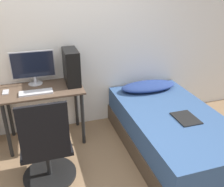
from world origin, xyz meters
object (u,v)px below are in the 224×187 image
object	(u,v)px
monitor	(33,66)
bed	(171,131)
keyboard	(36,92)
pc_tower	(71,67)
office_chair	(47,152)

from	to	relation	value
monitor	bed	bearing A→B (deg)	-29.55
bed	monitor	bearing A→B (deg)	150.45
bed	keyboard	distance (m)	1.70
bed	pc_tower	size ratio (longest dim) A/B	4.38
bed	keyboard	bearing A→B (deg)	159.61
office_chair	keyboard	size ratio (longest dim) A/B	2.57
bed	pc_tower	distance (m)	1.48
monitor	keyboard	size ratio (longest dim) A/B	1.38
office_chair	bed	size ratio (longest dim) A/B	0.51
keyboard	pc_tower	size ratio (longest dim) A/B	0.88
monitor	pc_tower	bearing A→B (deg)	-14.01
bed	keyboard	size ratio (longest dim) A/B	5.00
office_chair	pc_tower	size ratio (longest dim) A/B	2.26
office_chair	keyboard	distance (m)	0.77
monitor	pc_tower	distance (m)	0.47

